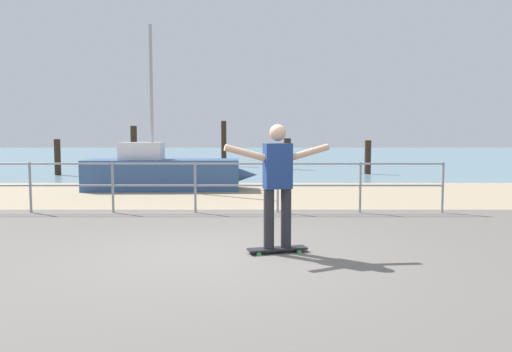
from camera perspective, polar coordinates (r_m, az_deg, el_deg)
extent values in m
cube|color=#605B56|center=(5.62, -3.40, -11.69)|extent=(24.00, 10.00, 0.04)
cube|color=tan|center=(13.48, -1.27, -2.09)|extent=(24.00, 6.00, 0.04)
cube|color=slate|center=(41.42, -0.28, 2.45)|extent=(72.00, 50.00, 0.04)
cylinder|color=gray|center=(11.04, -24.40, -1.26)|extent=(0.05, 0.05, 1.05)
cylinder|color=gray|center=(10.46, -16.00, -1.33)|extent=(0.05, 0.05, 1.05)
cylinder|color=gray|center=(10.12, -6.83, -1.38)|extent=(0.05, 0.05, 1.05)
cylinder|color=gray|center=(10.05, 2.72, -1.39)|extent=(0.05, 0.05, 1.05)
cylinder|color=gray|center=(10.26, 12.13, -1.37)|extent=(0.05, 0.05, 1.05)
cylinder|color=gray|center=(10.74, 20.94, -1.31)|extent=(0.05, 0.05, 1.05)
cylinder|color=gray|center=(10.22, -11.54, 1.40)|extent=(11.76, 0.04, 0.04)
cylinder|color=gray|center=(10.25, -11.49, -1.07)|extent=(11.76, 0.04, 0.04)
cube|color=#335184|center=(14.61, -10.49, 0.12)|extent=(4.44, 1.54, 0.90)
cone|color=#335184|center=(14.44, -1.83, 0.15)|extent=(1.12, 0.80, 0.77)
cylinder|color=#9EA0A5|center=(14.67, -11.80, 9.40)|extent=(0.10, 0.10, 3.84)
cube|color=silver|center=(14.67, -12.85, 2.84)|extent=(1.23, 0.94, 0.50)
cube|color=black|center=(6.70, 2.68, -8.39)|extent=(0.82, 0.40, 0.02)
cylinder|color=#3FBF59|center=(6.87, 4.73, -8.43)|extent=(0.07, 0.04, 0.06)
cylinder|color=#3FBF59|center=(6.72, 5.19, -8.72)|extent=(0.07, 0.04, 0.06)
cylinder|color=#3FBF59|center=(6.70, 0.16, -8.73)|extent=(0.07, 0.04, 0.06)
cylinder|color=#3FBF59|center=(6.55, 0.52, -9.05)|extent=(0.07, 0.04, 0.06)
cylinder|color=#26262B|center=(6.65, 3.68, -4.86)|extent=(0.14, 0.14, 0.80)
cylinder|color=#26262B|center=(6.58, 1.69, -4.96)|extent=(0.14, 0.14, 0.80)
cube|color=navy|center=(6.54, 2.71, 1.15)|extent=(0.40, 0.29, 0.60)
sphere|color=tan|center=(6.52, 2.73, 5.02)|extent=(0.22, 0.22, 0.22)
cylinder|color=tan|center=(6.67, 6.38, 2.74)|extent=(0.56, 0.23, 0.23)
cylinder|color=tan|center=(6.41, -1.09, 2.69)|extent=(0.56, 0.23, 0.23)
cylinder|color=#332319|center=(21.28, -21.74, 2.02)|extent=(0.25, 0.25, 1.46)
cylinder|color=#332319|center=(20.04, -13.70, 2.81)|extent=(0.25, 0.25, 1.98)
cylinder|color=#332319|center=(25.68, -3.54, 3.74)|extent=(0.27, 0.27, 2.36)
cylinder|color=#332319|center=(23.19, 3.83, 2.55)|extent=(0.34, 0.34, 1.47)
cylinder|color=#332319|center=(20.82, 12.98, 2.10)|extent=(0.26, 0.26, 1.40)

